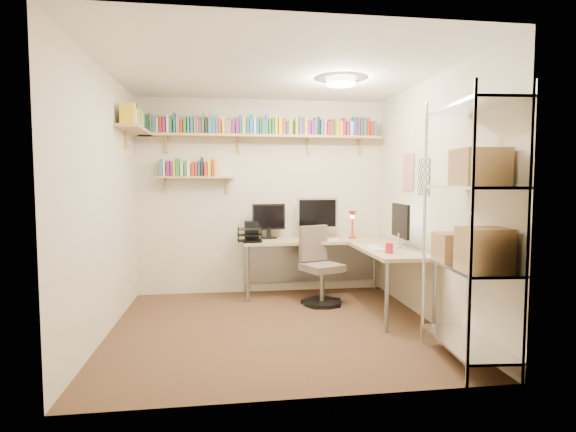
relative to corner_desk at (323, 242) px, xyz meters
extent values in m
plane|color=#422F1C|center=(-0.70, -0.98, -0.71)|extent=(3.20, 3.20, 0.00)
cube|color=beige|center=(-0.70, 0.52, 0.54)|extent=(3.20, 0.04, 2.50)
cube|color=beige|center=(-2.30, -0.98, 0.54)|extent=(0.04, 3.00, 2.50)
cube|color=beige|center=(0.90, -0.98, 0.54)|extent=(0.04, 3.00, 2.50)
cube|color=beige|center=(-0.70, -2.48, 0.54)|extent=(3.20, 0.04, 2.50)
cube|color=white|center=(-0.70, -0.98, 1.79)|extent=(3.20, 3.00, 0.04)
cube|color=silver|center=(0.89, -0.43, 0.84)|extent=(0.01, 0.30, 0.42)
cube|color=white|center=(0.89, -0.83, 0.79)|extent=(0.01, 0.28, 0.38)
cylinder|color=#FFEAC6|center=(0.00, -0.78, 1.75)|extent=(0.30, 0.30, 0.06)
cube|color=tan|center=(-0.70, 0.40, 1.31)|extent=(3.05, 0.25, 0.03)
cube|color=tan|center=(-2.17, -0.03, 1.31)|extent=(0.25, 1.00, 0.03)
cube|color=tan|center=(-1.55, 0.42, 0.79)|extent=(0.95, 0.20, 0.02)
cube|color=tan|center=(-1.90, 0.46, 1.24)|extent=(0.03, 0.20, 0.20)
cube|color=tan|center=(-1.00, 0.46, 1.24)|extent=(0.03, 0.20, 0.20)
cube|color=tan|center=(-0.10, 0.46, 1.24)|extent=(0.03, 0.20, 0.20)
cube|color=tan|center=(0.60, 0.46, 1.24)|extent=(0.03, 0.20, 0.20)
cube|color=#1A5386|center=(-2.16, 0.40, 1.44)|extent=(0.03, 0.12, 0.22)
cube|color=red|center=(-2.12, 0.40, 1.43)|extent=(0.02, 0.14, 0.21)
cube|color=#297A28|center=(-2.09, 0.40, 1.44)|extent=(0.02, 0.12, 0.24)
cube|color=gray|center=(-2.06, 0.40, 1.45)|extent=(0.02, 0.13, 0.24)
cube|color=teal|center=(-2.02, 0.40, 1.43)|extent=(0.04, 0.15, 0.20)
cube|color=silver|center=(-1.98, 0.40, 1.42)|extent=(0.03, 0.12, 0.18)
cube|color=red|center=(-1.95, 0.40, 1.43)|extent=(0.03, 0.14, 0.20)
cube|color=#721E6A|center=(-1.91, 0.40, 1.43)|extent=(0.04, 0.12, 0.20)
cube|color=silver|center=(-1.86, 0.40, 1.44)|extent=(0.03, 0.11, 0.22)
cube|color=#297A28|center=(-1.83, 0.40, 1.41)|extent=(0.03, 0.13, 0.17)
cube|color=#1A5386|center=(-1.78, 0.40, 1.45)|extent=(0.03, 0.14, 0.25)
cube|color=gray|center=(-1.74, 0.40, 1.45)|extent=(0.04, 0.11, 0.24)
cube|color=red|center=(-1.70, 0.40, 1.41)|extent=(0.03, 0.12, 0.17)
cube|color=#297A28|center=(-1.66, 0.40, 1.43)|extent=(0.03, 0.14, 0.20)
cube|color=teal|center=(-1.61, 0.40, 1.43)|extent=(0.03, 0.14, 0.21)
cube|color=teal|center=(-1.57, 0.40, 1.43)|extent=(0.03, 0.14, 0.21)
cube|color=gray|center=(-1.54, 0.40, 1.45)|extent=(0.02, 0.12, 0.24)
cube|color=gray|center=(-1.51, 0.40, 1.42)|extent=(0.02, 0.12, 0.19)
cube|color=#721E6A|center=(-1.47, 0.40, 1.43)|extent=(0.03, 0.13, 0.20)
cube|color=#297A28|center=(-1.44, 0.40, 1.45)|extent=(0.02, 0.14, 0.25)
cube|color=black|center=(-1.40, 0.40, 1.43)|extent=(0.03, 0.13, 0.20)
cube|color=teal|center=(-1.35, 0.40, 1.44)|extent=(0.04, 0.14, 0.24)
cube|color=teal|center=(-1.31, 0.40, 1.43)|extent=(0.03, 0.13, 0.21)
cube|color=teal|center=(-1.27, 0.40, 1.44)|extent=(0.02, 0.13, 0.23)
cube|color=red|center=(-1.24, 0.40, 1.42)|extent=(0.04, 0.13, 0.18)
cube|color=yellow|center=(-1.19, 0.40, 1.43)|extent=(0.03, 0.13, 0.21)
cube|color=gray|center=(-1.15, 0.40, 1.41)|extent=(0.03, 0.14, 0.17)
cube|color=gray|center=(-1.12, 0.40, 1.41)|extent=(0.03, 0.15, 0.18)
cube|color=#721E6A|center=(-1.07, 0.40, 1.41)|extent=(0.04, 0.12, 0.18)
cube|color=#721E6A|center=(-1.02, 0.40, 1.43)|extent=(0.04, 0.13, 0.21)
cube|color=#1A5386|center=(-0.98, 0.40, 1.45)|extent=(0.03, 0.12, 0.24)
cube|color=gold|center=(-0.93, 0.40, 1.43)|extent=(0.04, 0.11, 0.21)
cube|color=#1A5386|center=(-0.89, 0.40, 1.43)|extent=(0.04, 0.14, 0.20)
cube|color=teal|center=(-0.84, 0.40, 1.45)|extent=(0.04, 0.11, 0.25)
cube|color=silver|center=(-0.80, 0.40, 1.43)|extent=(0.03, 0.14, 0.21)
cube|color=#1A5386|center=(-0.77, 0.40, 1.41)|extent=(0.03, 0.15, 0.17)
cube|color=#297A28|center=(-0.73, 0.40, 1.42)|extent=(0.02, 0.12, 0.20)
cube|color=teal|center=(-0.69, 0.40, 1.42)|extent=(0.04, 0.15, 0.18)
cube|color=teal|center=(-0.65, 0.40, 1.45)|extent=(0.02, 0.14, 0.25)
cube|color=#297A28|center=(-0.61, 0.40, 1.42)|extent=(0.03, 0.13, 0.19)
cube|color=#297A28|center=(-0.57, 0.40, 1.43)|extent=(0.03, 0.12, 0.21)
cube|color=gold|center=(-0.53, 0.40, 1.44)|extent=(0.03, 0.11, 0.24)
cube|color=yellow|center=(-0.48, 0.40, 1.44)|extent=(0.04, 0.14, 0.23)
cube|color=red|center=(-0.43, 0.40, 1.43)|extent=(0.04, 0.14, 0.21)
cube|color=#1A5386|center=(-0.38, 0.40, 1.41)|extent=(0.03, 0.14, 0.18)
cube|color=yellow|center=(-0.35, 0.40, 1.42)|extent=(0.04, 0.14, 0.19)
cube|color=black|center=(-0.31, 0.40, 1.41)|extent=(0.03, 0.11, 0.17)
cube|color=gold|center=(-0.27, 0.40, 1.44)|extent=(0.04, 0.13, 0.22)
cube|color=teal|center=(-0.22, 0.40, 1.44)|extent=(0.03, 0.15, 0.23)
cube|color=#721E6A|center=(-0.19, 0.40, 1.44)|extent=(0.03, 0.15, 0.22)
cube|color=gold|center=(-0.15, 0.40, 1.44)|extent=(0.04, 0.14, 0.23)
cube|color=#721E6A|center=(-0.11, 0.40, 1.42)|extent=(0.04, 0.11, 0.20)
cube|color=#721E6A|center=(-0.06, 0.40, 1.42)|extent=(0.04, 0.13, 0.18)
cube|color=teal|center=(-0.02, 0.40, 1.44)|extent=(0.03, 0.13, 0.23)
cube|color=black|center=(0.01, 0.40, 1.44)|extent=(0.03, 0.11, 0.23)
cube|color=teal|center=(0.06, 0.40, 1.43)|extent=(0.04, 0.15, 0.21)
cube|color=yellow|center=(0.10, 0.40, 1.42)|extent=(0.03, 0.13, 0.19)
cube|color=#721E6A|center=(0.14, 0.40, 1.42)|extent=(0.03, 0.14, 0.18)
cube|color=red|center=(0.18, 0.40, 1.43)|extent=(0.04, 0.15, 0.21)
cube|color=#297A28|center=(0.22, 0.40, 1.43)|extent=(0.03, 0.11, 0.21)
cube|color=yellow|center=(0.26, 0.40, 1.43)|extent=(0.03, 0.14, 0.20)
cube|color=gold|center=(0.30, 0.40, 1.42)|extent=(0.04, 0.14, 0.19)
cube|color=red|center=(0.35, 0.40, 1.44)|extent=(0.03, 0.13, 0.23)
cube|color=#721E6A|center=(0.40, 0.40, 1.42)|extent=(0.04, 0.12, 0.19)
cube|color=silver|center=(0.45, 0.40, 1.42)|extent=(0.04, 0.14, 0.19)
cube|color=#1A5386|center=(0.49, 0.40, 1.45)|extent=(0.04, 0.14, 0.24)
cube|color=#721E6A|center=(0.54, 0.40, 1.44)|extent=(0.04, 0.15, 0.23)
cube|color=#297A28|center=(0.58, 0.40, 1.44)|extent=(0.02, 0.14, 0.24)
cube|color=teal|center=(0.62, 0.40, 1.45)|extent=(0.04, 0.12, 0.24)
cube|color=red|center=(0.67, 0.40, 1.44)|extent=(0.04, 0.11, 0.23)
cube|color=red|center=(0.71, 0.40, 1.42)|extent=(0.04, 0.14, 0.19)
cube|color=teal|center=(0.76, 0.40, 1.42)|extent=(0.04, 0.13, 0.20)
cube|color=yellow|center=(-2.17, -0.46, 1.43)|extent=(0.14, 0.04, 0.21)
cube|color=gray|center=(-2.17, -0.41, 1.43)|extent=(0.12, 0.04, 0.20)
cube|color=silver|center=(-2.17, -0.37, 1.44)|extent=(0.14, 0.02, 0.24)
cube|color=silver|center=(-2.17, -0.33, 1.42)|extent=(0.14, 0.04, 0.18)
cube|color=#297A28|center=(-2.17, -0.28, 1.45)|extent=(0.15, 0.03, 0.25)
cube|color=black|center=(-2.17, -0.24, 1.43)|extent=(0.13, 0.04, 0.20)
cube|color=silver|center=(-2.17, -0.19, 1.42)|extent=(0.12, 0.04, 0.18)
cube|color=yellow|center=(-2.17, -0.15, 1.44)|extent=(0.12, 0.03, 0.22)
cube|color=gold|center=(-2.17, -0.10, 1.43)|extent=(0.15, 0.03, 0.20)
cube|color=#297A28|center=(-2.17, -0.06, 1.42)|extent=(0.15, 0.04, 0.19)
cube|color=yellow|center=(-2.17, -0.01, 1.42)|extent=(0.14, 0.02, 0.18)
cube|color=silver|center=(-2.17, 0.02, 1.44)|extent=(0.12, 0.02, 0.23)
cube|color=silver|center=(-2.17, 0.05, 1.42)|extent=(0.13, 0.04, 0.19)
cube|color=teal|center=(-2.17, 0.09, 1.44)|extent=(0.11, 0.03, 0.22)
cube|color=silver|center=(-2.17, 0.13, 1.44)|extent=(0.13, 0.03, 0.22)
cube|color=#297A28|center=(-2.17, 0.17, 1.43)|extent=(0.14, 0.04, 0.20)
cube|color=gray|center=(-2.17, 0.22, 1.42)|extent=(0.11, 0.04, 0.18)
cube|color=#1A5386|center=(-2.17, 0.27, 1.43)|extent=(0.14, 0.03, 0.21)
cube|color=#297A28|center=(-2.17, 0.31, 1.41)|extent=(0.12, 0.04, 0.17)
cube|color=black|center=(-2.17, 0.35, 1.42)|extent=(0.12, 0.04, 0.18)
cube|color=silver|center=(-2.17, 0.39, 1.45)|extent=(0.12, 0.03, 0.24)
cube|color=teal|center=(-1.96, 0.42, 0.91)|extent=(0.04, 0.12, 0.21)
cube|color=silver|center=(-1.92, 0.42, 0.90)|extent=(0.02, 0.13, 0.19)
cube|color=#721E6A|center=(-1.87, 0.42, 0.90)|extent=(0.04, 0.13, 0.19)
cube|color=#721E6A|center=(-1.83, 0.42, 0.89)|extent=(0.03, 0.14, 0.18)
cube|color=yellow|center=(-1.80, 0.42, 0.90)|extent=(0.02, 0.13, 0.20)
cube|color=#297A28|center=(-1.76, 0.42, 0.91)|extent=(0.04, 0.14, 0.22)
cube|color=silver|center=(-1.70, 0.42, 0.89)|extent=(0.04, 0.11, 0.17)
cube|color=#297A28|center=(-1.66, 0.42, 0.90)|extent=(0.03, 0.15, 0.19)
cube|color=silver|center=(-1.62, 0.42, 0.90)|extent=(0.04, 0.14, 0.19)
cube|color=red|center=(-1.57, 0.42, 0.89)|extent=(0.04, 0.13, 0.17)
cube|color=red|center=(-1.53, 0.42, 0.89)|extent=(0.03, 0.13, 0.18)
cube|color=#1A5386|center=(-1.50, 0.42, 0.90)|extent=(0.02, 0.13, 0.20)
cube|color=black|center=(-1.46, 0.42, 0.92)|extent=(0.03, 0.13, 0.23)
cube|color=red|center=(-1.41, 0.42, 0.89)|extent=(0.04, 0.14, 0.18)
cube|color=yellow|center=(-1.37, 0.42, 0.91)|extent=(0.04, 0.12, 0.21)
cube|color=red|center=(-1.32, 0.42, 0.91)|extent=(0.03, 0.15, 0.21)
cube|color=gold|center=(-1.29, 0.42, 0.91)|extent=(0.02, 0.11, 0.21)
cube|color=tan|center=(-0.05, 0.24, -0.01)|extent=(1.84, 0.58, 0.04)
cube|color=tan|center=(0.59, -0.70, -0.01)|extent=(0.58, 1.26, 0.04)
cylinder|color=gray|center=(-0.92, 0.00, -0.37)|extent=(0.04, 0.04, 0.68)
cylinder|color=gray|center=(-0.92, 0.49, -0.37)|extent=(0.04, 0.04, 0.68)
cylinder|color=gray|center=(0.83, 0.49, -0.37)|extent=(0.04, 0.04, 0.68)
cylinder|color=gray|center=(0.34, -1.28, -0.37)|extent=(0.04, 0.04, 0.68)
cylinder|color=gray|center=(0.83, -1.28, -0.37)|extent=(0.04, 0.04, 0.68)
cube|color=gray|center=(-0.05, 0.50, -0.32)|extent=(1.75, 0.02, 0.53)
cube|color=silver|center=(0.00, 0.36, 0.33)|extent=(0.53, 0.03, 0.41)
cube|color=black|center=(0.00, 0.34, 0.33)|extent=(0.48, 0.00, 0.35)
cube|color=black|center=(-0.63, 0.36, 0.29)|extent=(0.43, 0.03, 0.33)
cube|color=black|center=(0.72, -0.65, 0.31)|extent=(0.03, 0.56, 0.37)
cube|color=white|center=(0.70, -0.65, 0.31)|extent=(0.00, 0.51, 0.32)
cube|color=white|center=(0.00, 0.07, 0.02)|extent=(0.41, 0.13, 0.01)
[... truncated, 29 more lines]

